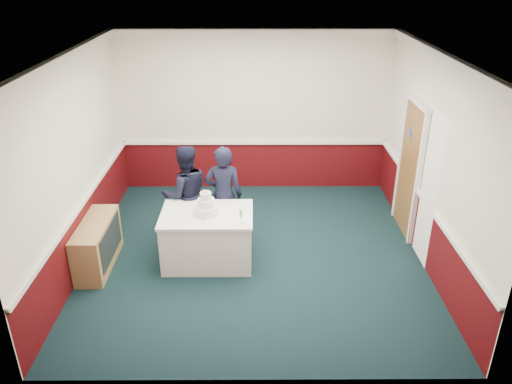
{
  "coord_description": "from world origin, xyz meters",
  "views": [
    {
      "loc": [
        -0.01,
        -6.48,
        4.12
      ],
      "look_at": [
        0.02,
        -0.1,
        1.1
      ],
      "focal_mm": 35.0,
      "sensor_mm": 36.0,
      "label": 1
    }
  ],
  "objects_px": {
    "sideboard": "(97,244)",
    "champagne_flute": "(241,214)",
    "cake_table": "(208,237)",
    "person_woman": "(224,195)",
    "cake_knife": "(203,220)",
    "person_man": "(186,194)",
    "wedding_cake": "(206,207)"
  },
  "relations": [
    {
      "from": "champagne_flute",
      "to": "person_woman",
      "type": "distance_m",
      "value": 0.91
    },
    {
      "from": "cake_table",
      "to": "cake_knife",
      "type": "xyz_separation_m",
      "value": [
        -0.03,
        -0.2,
        0.39
      ]
    },
    {
      "from": "sideboard",
      "to": "cake_knife",
      "type": "relative_size",
      "value": 5.45
    },
    {
      "from": "wedding_cake",
      "to": "person_woman",
      "type": "xyz_separation_m",
      "value": [
        0.21,
        0.57,
        -0.1
      ]
    },
    {
      "from": "sideboard",
      "to": "champagne_flute",
      "type": "xyz_separation_m",
      "value": [
        2.09,
        -0.16,
        0.58
      ]
    },
    {
      "from": "person_man",
      "to": "cake_table",
      "type": "bearing_deg",
      "value": 100.88
    },
    {
      "from": "cake_table",
      "to": "cake_knife",
      "type": "relative_size",
      "value": 6.0
    },
    {
      "from": "sideboard",
      "to": "wedding_cake",
      "type": "xyz_separation_m",
      "value": [
        1.59,
        0.12,
        0.55
      ]
    },
    {
      "from": "wedding_cake",
      "to": "champagne_flute",
      "type": "xyz_separation_m",
      "value": [
        0.5,
        -0.28,
        0.03
      ]
    },
    {
      "from": "sideboard",
      "to": "champagne_flute",
      "type": "relative_size",
      "value": 5.85
    },
    {
      "from": "sideboard",
      "to": "cake_knife",
      "type": "height_order",
      "value": "cake_knife"
    },
    {
      "from": "person_man",
      "to": "person_woman",
      "type": "bearing_deg",
      "value": 153.43
    },
    {
      "from": "cake_knife",
      "to": "person_woman",
      "type": "relative_size",
      "value": 0.14
    },
    {
      "from": "cake_table",
      "to": "person_man",
      "type": "distance_m",
      "value": 0.85
    },
    {
      "from": "sideboard",
      "to": "cake_knife",
      "type": "distance_m",
      "value": 1.62
    },
    {
      "from": "champagne_flute",
      "to": "person_woman",
      "type": "relative_size",
      "value": 0.13
    },
    {
      "from": "sideboard",
      "to": "cake_table",
      "type": "xyz_separation_m",
      "value": [
        1.59,
        0.12,
        0.05
      ]
    },
    {
      "from": "cake_knife",
      "to": "person_woman",
      "type": "height_order",
      "value": "person_woman"
    },
    {
      "from": "sideboard",
      "to": "cake_table",
      "type": "height_order",
      "value": "cake_table"
    },
    {
      "from": "cake_table",
      "to": "wedding_cake",
      "type": "height_order",
      "value": "wedding_cake"
    },
    {
      "from": "sideboard",
      "to": "cake_table",
      "type": "distance_m",
      "value": 1.59
    },
    {
      "from": "sideboard",
      "to": "person_man",
      "type": "xyz_separation_m",
      "value": [
        1.21,
        0.77,
        0.44
      ]
    },
    {
      "from": "cake_table",
      "to": "person_woman",
      "type": "relative_size",
      "value": 0.83
    },
    {
      "from": "cake_table",
      "to": "wedding_cake",
      "type": "bearing_deg",
      "value": 90.0
    },
    {
      "from": "person_man",
      "to": "person_woman",
      "type": "height_order",
      "value": "person_woman"
    },
    {
      "from": "sideboard",
      "to": "person_woman",
      "type": "bearing_deg",
      "value": 21.07
    },
    {
      "from": "wedding_cake",
      "to": "person_woman",
      "type": "bearing_deg",
      "value": 69.58
    },
    {
      "from": "cake_table",
      "to": "champagne_flute",
      "type": "height_order",
      "value": "champagne_flute"
    },
    {
      "from": "person_man",
      "to": "person_woman",
      "type": "relative_size",
      "value": 0.99
    },
    {
      "from": "sideboard",
      "to": "person_man",
      "type": "bearing_deg",
      "value": 32.45
    },
    {
      "from": "person_woman",
      "to": "champagne_flute",
      "type": "bearing_deg",
      "value": 108.88
    },
    {
      "from": "cake_table",
      "to": "person_woman",
      "type": "xyz_separation_m",
      "value": [
        0.21,
        0.57,
        0.4
      ]
    }
  ]
}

